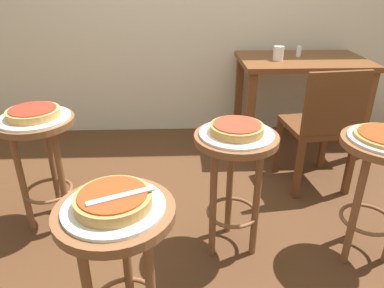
{
  "coord_description": "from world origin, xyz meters",
  "views": [
    {
      "loc": [
        -0.13,
        -1.61,
        1.37
      ],
      "look_at": [
        -0.06,
        0.0,
        0.6
      ],
      "focal_mm": 33.9,
      "sensor_mm": 36.0,
      "label": 1
    }
  ],
  "objects_px": {
    "condiment_shaker": "(299,51)",
    "serving_plate_leftside": "(237,134)",
    "stool_rear": "(40,147)",
    "pizza_server_knife": "(121,196)",
    "stool_foreground": "(119,248)",
    "serving_plate_foreground": "(114,207)",
    "stool_leftside": "(235,166)",
    "pizza_leftside": "(237,128)",
    "pizza_foreground": "(113,200)",
    "dining_table": "(301,74)",
    "cup_near_edge": "(278,53)",
    "stool_middle": "(379,172)",
    "wooden_chair": "(322,125)",
    "pizza_rear": "(33,113)",
    "serving_plate_rear": "(34,118)"
  },
  "relations": [
    {
      "from": "stool_middle",
      "to": "pizza_server_knife",
      "type": "height_order",
      "value": "pizza_server_knife"
    },
    {
      "from": "condiment_shaker",
      "to": "serving_plate_leftside",
      "type": "bearing_deg",
      "value": -117.56
    },
    {
      "from": "serving_plate_leftside",
      "to": "condiment_shaker",
      "type": "relative_size",
      "value": 4.43
    },
    {
      "from": "stool_middle",
      "to": "serving_plate_leftside",
      "type": "bearing_deg",
      "value": 172.81
    },
    {
      "from": "stool_leftside",
      "to": "condiment_shaker",
      "type": "xyz_separation_m",
      "value": [
        0.7,
        1.35,
        0.29
      ]
    },
    {
      "from": "serving_plate_leftside",
      "to": "serving_plate_rear",
      "type": "height_order",
      "value": "same"
    },
    {
      "from": "cup_near_edge",
      "to": "stool_rear",
      "type": "bearing_deg",
      "value": -147.81
    },
    {
      "from": "stool_rear",
      "to": "pizza_server_knife",
      "type": "bearing_deg",
      "value": -55.68
    },
    {
      "from": "stool_foreground",
      "to": "serving_plate_foreground",
      "type": "relative_size",
      "value": 1.97
    },
    {
      "from": "stool_foreground",
      "to": "serving_plate_leftside",
      "type": "distance_m",
      "value": 0.77
    },
    {
      "from": "pizza_foreground",
      "to": "pizza_rear",
      "type": "height_order",
      "value": "same"
    },
    {
      "from": "dining_table",
      "to": "pizza_leftside",
      "type": "bearing_deg",
      "value": -119.46
    },
    {
      "from": "wooden_chair",
      "to": "cup_near_edge",
      "type": "bearing_deg",
      "value": 103.93
    },
    {
      "from": "pizza_rear",
      "to": "serving_plate_rear",
      "type": "bearing_deg",
      "value": 0.0
    },
    {
      "from": "serving_plate_foreground",
      "to": "serving_plate_leftside",
      "type": "height_order",
      "value": "same"
    },
    {
      "from": "stool_middle",
      "to": "pizza_rear",
      "type": "relative_size",
      "value": 2.47
    },
    {
      "from": "serving_plate_foreground",
      "to": "condiment_shaker",
      "type": "distance_m",
      "value": 2.26
    },
    {
      "from": "stool_foreground",
      "to": "condiment_shaker",
      "type": "distance_m",
      "value": 2.27
    },
    {
      "from": "stool_middle",
      "to": "pizza_leftside",
      "type": "xyz_separation_m",
      "value": [
        -0.69,
        0.09,
        0.2
      ]
    },
    {
      "from": "dining_table",
      "to": "cup_near_edge",
      "type": "distance_m",
      "value": 0.29
    },
    {
      "from": "pizza_rear",
      "to": "dining_table",
      "type": "bearing_deg",
      "value": 30.23
    },
    {
      "from": "dining_table",
      "to": "pizza_server_knife",
      "type": "distance_m",
      "value": 2.2
    },
    {
      "from": "stool_middle",
      "to": "serving_plate_leftside",
      "type": "height_order",
      "value": "serving_plate_leftside"
    },
    {
      "from": "stool_rear",
      "to": "dining_table",
      "type": "bearing_deg",
      "value": 30.23
    },
    {
      "from": "wooden_chair",
      "to": "pizza_server_knife",
      "type": "height_order",
      "value": "wooden_chair"
    },
    {
      "from": "stool_rear",
      "to": "serving_plate_rear",
      "type": "xyz_separation_m",
      "value": [
        0.0,
        0.0,
        0.17
      ]
    },
    {
      "from": "stool_rear",
      "to": "dining_table",
      "type": "distance_m",
      "value": 2.03
    },
    {
      "from": "stool_foreground",
      "to": "serving_plate_leftside",
      "type": "xyz_separation_m",
      "value": [
        0.49,
        0.57,
        0.17
      ]
    },
    {
      "from": "serving_plate_rear",
      "to": "pizza_rear",
      "type": "xyz_separation_m",
      "value": [
        0.0,
        0.0,
        0.03
      ]
    },
    {
      "from": "serving_plate_foreground",
      "to": "dining_table",
      "type": "height_order",
      "value": "dining_table"
    },
    {
      "from": "stool_rear",
      "to": "serving_plate_leftside",
      "type": "bearing_deg",
      "value": -13.61
    },
    {
      "from": "pizza_leftside",
      "to": "condiment_shaker",
      "type": "distance_m",
      "value": 1.52
    },
    {
      "from": "serving_plate_leftside",
      "to": "stool_rear",
      "type": "xyz_separation_m",
      "value": [
        -1.03,
        0.25,
        -0.17
      ]
    },
    {
      "from": "wooden_chair",
      "to": "stool_middle",
      "type": "bearing_deg",
      "value": -87.82
    },
    {
      "from": "pizza_foreground",
      "to": "stool_rear",
      "type": "height_order",
      "value": "pizza_foreground"
    },
    {
      "from": "stool_foreground",
      "to": "cup_near_edge",
      "type": "distance_m",
      "value": 2.06
    },
    {
      "from": "stool_foreground",
      "to": "wooden_chair",
      "type": "height_order",
      "value": "wooden_chair"
    },
    {
      "from": "pizza_rear",
      "to": "cup_near_edge",
      "type": "bearing_deg",
      "value": 32.19
    },
    {
      "from": "dining_table",
      "to": "cup_near_edge",
      "type": "relative_size",
      "value": 9.39
    },
    {
      "from": "stool_rear",
      "to": "wooden_chair",
      "type": "bearing_deg",
      "value": 11.02
    },
    {
      "from": "pizza_foreground",
      "to": "condiment_shaker",
      "type": "height_order",
      "value": "condiment_shaker"
    },
    {
      "from": "pizza_leftside",
      "to": "pizza_foreground",
      "type": "bearing_deg",
      "value": -130.8
    },
    {
      "from": "stool_middle",
      "to": "serving_plate_leftside",
      "type": "distance_m",
      "value": 0.71
    },
    {
      "from": "stool_rear",
      "to": "stool_leftside",
      "type": "bearing_deg",
      "value": -13.61
    },
    {
      "from": "stool_leftside",
      "to": "serving_plate_leftside",
      "type": "xyz_separation_m",
      "value": [
        0.0,
        0.0,
        0.17
      ]
    },
    {
      "from": "stool_middle",
      "to": "pizza_server_knife",
      "type": "distance_m",
      "value": 1.27
    },
    {
      "from": "serving_plate_leftside",
      "to": "pizza_server_knife",
      "type": "height_order",
      "value": "pizza_server_knife"
    },
    {
      "from": "serving_plate_foreground",
      "to": "serving_plate_rear",
      "type": "distance_m",
      "value": 0.98
    },
    {
      "from": "dining_table",
      "to": "stool_middle",
      "type": "bearing_deg",
      "value": -91.38
    },
    {
      "from": "serving_plate_rear",
      "to": "cup_near_edge",
      "type": "xyz_separation_m",
      "value": [
        1.54,
        0.97,
        0.13
      ]
    }
  ]
}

